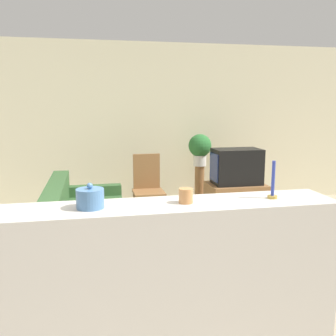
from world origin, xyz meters
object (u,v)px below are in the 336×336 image
Objects in this scene: decorative_bowl at (90,198)px; potted_plant at (200,148)px; couch at (85,227)px; wooden_chair at (148,185)px; television at (236,166)px.

potted_plant is at bearing 62.69° from decorative_bowl.
couch is 1.82× the size of wooden_chair.
wooden_chair is 1.94× the size of potted_plant.
potted_plant reaches higher than couch.
wooden_chair is at bearing 74.53° from decorative_bowl.
television is at bearing 52.45° from decorative_bowl.
television is 1.38× the size of potted_plant.
potted_plant is at bearing 37.72° from couch.
television is at bearing 20.46° from couch.
television is 3.46m from decorative_bowl.
decorative_bowl is at bearing -105.47° from wooden_chair.
television is 0.73m from potted_plant.
potted_plant is 2.82× the size of decorative_bowl.
television is at bearing -55.56° from potted_plant.
couch is 1.35m from wooden_chair.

